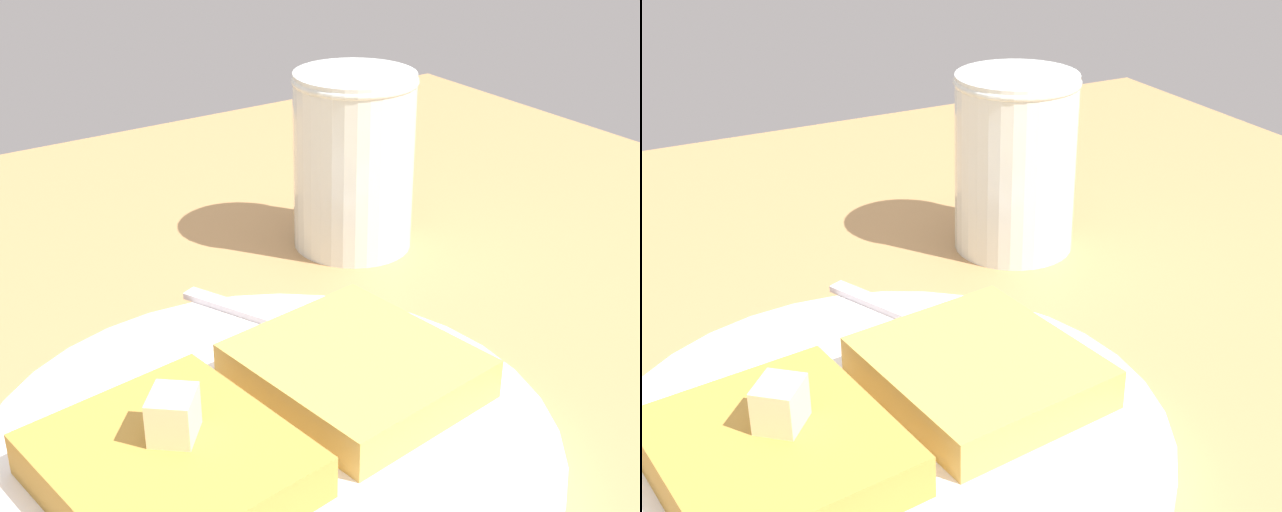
{
  "view_description": "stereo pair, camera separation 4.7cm",
  "coord_description": "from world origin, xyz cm",
  "views": [
    {
      "loc": [
        -7.22,
        -16.1,
        28.25
      ],
      "look_at": [
        16.58,
        18.77,
        7.46
      ],
      "focal_mm": 50.0,
      "sensor_mm": 36.0,
      "label": 1
    },
    {
      "loc": [
        -3.19,
        -18.53,
        28.25
      ],
      "look_at": [
        16.58,
        18.77,
        7.46
      ],
      "focal_mm": 50.0,
      "sensor_mm": 36.0,
      "label": 2
    }
  ],
  "objects": [
    {
      "name": "plate",
      "position": [
        8.53,
        10.76,
        3.83
      ],
      "size": [
        24.99,
        24.99,
        1.49
      ],
      "color": "white",
      "rests_on": "table_surface"
    },
    {
      "name": "toast_slice_middle",
      "position": [
        13.54,
        11.4,
        5.42
      ],
      "size": [
        10.11,
        10.88,
        1.94
      ],
      "primitive_type": "cube",
      "rotation": [
        0.0,
        0.0,
        0.13
      ],
      "color": "gold",
      "rests_on": "plate"
    },
    {
      "name": "fork",
      "position": [
        14.86,
        15.54,
        4.63
      ],
      "size": [
        7.82,
        15.2,
        0.36
      ],
      "color": "silver",
      "rests_on": "plate"
    },
    {
      "name": "syrup_jar",
      "position": [
        24.63,
        26.79,
        8.4
      ],
      "size": [
        7.86,
        7.86,
        11.42
      ],
      "color": "#4A1D07",
      "rests_on": "table_surface"
    },
    {
      "name": "toast_slice_left",
      "position": [
        3.52,
        10.12,
        5.42
      ],
      "size": [
        10.11,
        10.88,
        1.94
      ],
      "primitive_type": "cube",
      "rotation": [
        0.0,
        0.0,
        0.13
      ],
      "color": "#B68637",
      "rests_on": "plate"
    },
    {
      "name": "butter_pat_primary",
      "position": [
        4.05,
        10.56,
        7.37
      ],
      "size": [
        2.59,
        2.61,
        1.94
      ],
      "primitive_type": "cube",
      "rotation": [
        0.0,
        0.0,
        0.86
      ],
      "color": "beige",
      "rests_on": "toast_slice_left"
    }
  ]
}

